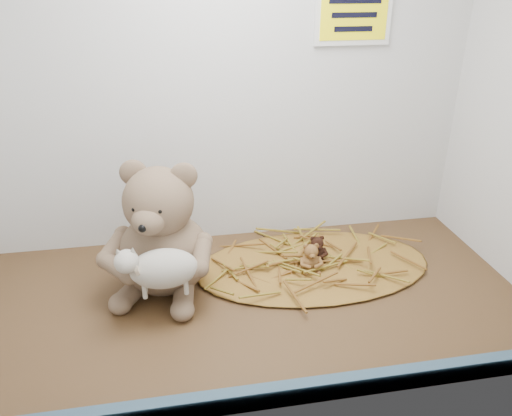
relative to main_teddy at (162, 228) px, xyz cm
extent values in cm
cube|color=#402E16|center=(16.89, -8.01, -14.87)|extent=(120.00, 60.00, 0.40)
cube|color=silver|center=(16.89, 21.99, 30.13)|extent=(120.00, 0.40, 90.00)
cube|color=#3E6177|center=(16.89, -36.81, -13.07)|extent=(119.28, 2.20, 3.60)
ellipsoid|color=brown|center=(34.52, 2.23, -14.32)|extent=(56.49, 32.80, 1.09)
cube|color=#FFEF0D|center=(46.89, 21.39, 40.13)|extent=(16.00, 1.20, 11.00)
camera|label=1|loc=(3.26, -95.48, 49.46)|focal=35.00mm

